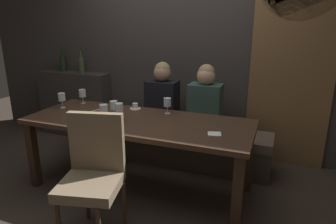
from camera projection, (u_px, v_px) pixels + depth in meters
The scene contains 20 objects.
ground at pixel (140, 187), 3.13m from camera, with size 9.00×9.00×0.00m, color #382D26.
back_wall_tiled at pixel (180, 34), 3.78m from camera, with size 6.00×0.12×3.00m, color #383330.
arched_door at pixel (294, 48), 3.29m from camera, with size 0.90×0.05×2.55m.
back_counter at pixel (76, 104), 4.45m from camera, with size 1.10×0.28×0.95m, color #2F2B29.
dining_table at pixel (138, 128), 2.94m from camera, with size 2.20×0.84×0.74m.
banquette_bench at pixel (165, 142), 3.69m from camera, with size 2.50×0.44×0.45m.
chair_near_side at pixel (93, 169), 2.33m from camera, with size 0.53×0.53×0.98m.
diner_redhead at pixel (162, 96), 3.53m from camera, with size 0.36×0.24×0.76m.
diner_bearded at pixel (205, 100), 3.35m from camera, with size 0.36×0.24×0.76m.
wine_bottle_dark_red at pixel (63, 63), 4.36m from camera, with size 0.08×0.08×0.33m.
wine_bottle_pale_label at pixel (82, 64), 4.20m from camera, with size 0.08×0.08×0.33m.
wine_glass_center_front at pixel (82, 94), 3.45m from camera, with size 0.08×0.08×0.16m.
wine_glass_far_right at pixel (104, 110), 2.83m from camera, with size 0.08×0.08×0.16m.
wine_glass_end_right at pixel (114, 106), 2.96m from camera, with size 0.08×0.08×0.16m.
wine_glass_near_left at pixel (62, 97), 3.28m from camera, with size 0.08×0.08×0.16m.
wine_glass_end_left at pixel (119, 108), 2.88m from camera, with size 0.08×0.08×0.16m.
wine_glass_near_right at pixel (167, 103), 3.07m from camera, with size 0.08×0.08×0.16m.
espresso_cup at pixel (135, 107), 3.25m from camera, with size 0.12×0.12×0.06m.
fork_on_table at pixel (96, 110), 3.21m from camera, with size 0.02×0.17×0.01m, color silver.
folded_napkin at pixel (214, 134), 2.53m from camera, with size 0.11×0.10×0.01m, color silver.
Camera 1 is at (1.26, -2.48, 1.66)m, focal length 32.18 mm.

